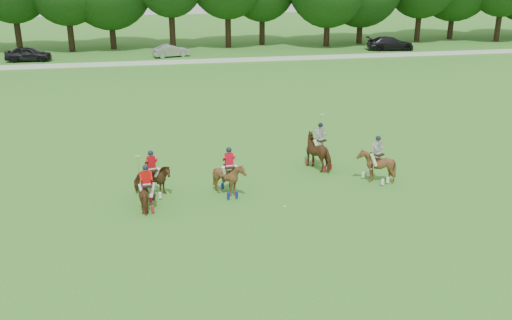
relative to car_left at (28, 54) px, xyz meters
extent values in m
plane|color=#277320|center=(15.38, -42.50, -0.79)|extent=(180.00, 180.00, 0.00)
cylinder|color=black|center=(-2.06, 6.42, 1.70)|extent=(0.70, 0.70, 4.98)
cylinder|color=black|center=(3.75, 5.99, 1.53)|extent=(0.70, 0.70, 4.64)
cylinder|color=black|center=(8.39, 7.02, 1.37)|extent=(0.70, 0.70, 4.31)
cylinder|color=black|center=(15.34, 5.50, 1.83)|extent=(0.70, 0.70, 5.24)
cylinder|color=black|center=(22.00, 5.74, 1.80)|extent=(0.70, 0.70, 5.19)
cylinder|color=black|center=(26.44, 7.12, 1.45)|extent=(0.70, 0.70, 4.48)
cylinder|color=black|center=(33.91, 4.32, 1.32)|extent=(0.70, 0.70, 4.21)
cylinder|color=black|center=(38.63, 5.67, 1.25)|extent=(0.70, 0.70, 4.07)
cylinder|color=black|center=(46.54, 5.88, 1.61)|extent=(0.70, 0.70, 4.79)
cylinder|color=black|center=(51.97, 7.42, 1.43)|extent=(0.70, 0.70, 4.44)
cylinder|color=black|center=(56.79, 4.24, 1.64)|extent=(0.70, 0.70, 4.86)
cube|color=white|center=(15.38, -4.50, -0.57)|extent=(120.00, 0.10, 0.44)
imported|color=black|center=(0.00, 0.00, 0.00)|extent=(4.73, 2.11, 1.58)
imported|color=#9F9EA4|center=(14.88, 0.00, -0.13)|extent=(4.19, 2.31, 1.31)
imported|color=black|center=(40.38, 0.00, 0.00)|extent=(5.65, 2.86, 1.57)
imported|color=#472813|center=(11.95, -39.91, -0.12)|extent=(0.83, 1.64, 1.35)
cube|color=black|center=(11.95, -39.91, 0.37)|extent=(0.48, 0.59, 0.08)
cylinder|color=tan|center=(11.65, -39.93, 1.29)|extent=(0.08, 0.77, 1.08)
imported|color=#472813|center=(12.19, -38.44, -0.03)|extent=(1.77, 1.61, 1.51)
cube|color=black|center=(12.19, -38.44, 0.52)|extent=(0.56, 0.65, 0.08)
cylinder|color=tan|center=(12.49, -38.37, 0.44)|extent=(0.08, 0.21, 1.29)
imported|color=#472813|center=(15.72, -38.95, 0.02)|extent=(1.44, 1.59, 1.62)
cube|color=black|center=(15.72, -38.95, 0.62)|extent=(0.49, 0.60, 0.08)
cylinder|color=tan|center=(16.02, -38.92, 0.54)|extent=(0.05, 0.21, 1.29)
imported|color=#472813|center=(20.85, -36.33, 0.11)|extent=(1.84, 2.33, 1.79)
cube|color=black|center=(20.85, -36.33, 0.77)|extent=(0.65, 0.70, 0.08)
cylinder|color=tan|center=(20.59, -36.47, 1.69)|extent=(0.38, 0.70, 1.08)
imported|color=#472813|center=(23.05, -38.67, 0.04)|extent=(1.91, 1.97, 1.67)
cube|color=black|center=(23.05, -38.67, 0.66)|extent=(0.65, 0.70, 0.08)
cylinder|color=tan|center=(22.79, -38.82, 0.58)|extent=(0.13, 0.20, 1.29)
sphere|color=white|center=(17.93, -40.85, -0.74)|extent=(0.09, 0.09, 0.09)
camera|label=1|loc=(12.38, -63.34, 9.83)|focal=40.00mm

